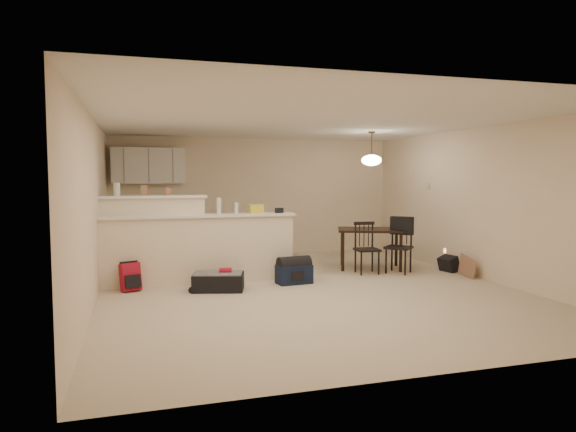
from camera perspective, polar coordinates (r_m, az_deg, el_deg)
name	(u,v)px	position (r m, az deg, el deg)	size (l,w,h in m)	color
room	(308,206)	(7.63, 2.22, 1.13)	(7.00, 7.02, 2.50)	beige
breakfast_bar	(183,245)	(8.29, -11.63, -3.15)	(3.08, 0.58, 1.39)	beige
upper_cabinets	(148,166)	(10.53, -15.25, 5.42)	(1.40, 0.34, 0.70)	white
kitchen_counter	(161,239)	(10.48, -13.98, -2.49)	(1.80, 0.60, 0.90)	white
thermostat	(428,186)	(10.31, 15.30, 3.22)	(0.02, 0.12, 0.12)	beige
jar	(117,189)	(8.34, -18.49, 2.83)	(0.10, 0.10, 0.20)	silver
cereal_box	(144,190)	(8.33, -15.70, 2.76)	(0.10, 0.07, 0.16)	#99694F
small_box	(168,191)	(8.35, -13.18, 2.67)	(0.08, 0.06, 0.12)	#99694F
bottle_a	(219,206)	(8.22, -7.68, 1.12)	(0.07, 0.07, 0.26)	silver
bottle_b	(236,208)	(8.27, -5.76, 0.88)	(0.06, 0.06, 0.18)	silver
bag_lump	(256,209)	(8.34, -3.56, 0.78)	(0.22, 0.18, 0.14)	#99694F
pouch	(279,210)	(8.44, -0.98, 0.63)	(0.12, 0.10, 0.08)	#99694F
dining_table	(371,234)	(9.50, 9.15, -1.94)	(1.38, 1.16, 0.73)	black
pendant_lamp	(371,160)	(9.45, 9.26, 6.19)	(0.36, 0.36, 0.62)	brown
dining_chair_near	(367,248)	(9.02, 8.78, -3.54)	(0.39, 0.37, 0.89)	black
dining_chair_far	(399,246)	(9.17, 12.19, -3.25)	(0.42, 0.40, 0.96)	black
suitcase	(218,282)	(7.74, -7.73, -7.27)	(0.74, 0.48, 0.25)	black
red_backpack	(130,277)	(7.96, -17.11, -6.51)	(0.27, 0.17, 0.41)	#AB1329
navy_duffel	(294,274)	(8.14, 0.67, -6.48)	(0.54, 0.30, 0.30)	#101A32
black_daypack	(449,264)	(9.57, 17.42, -5.13)	(0.30, 0.21, 0.27)	black
cardboard_sheet	(467,267)	(9.13, 19.30, -5.39)	(0.45, 0.02, 0.34)	#99694F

